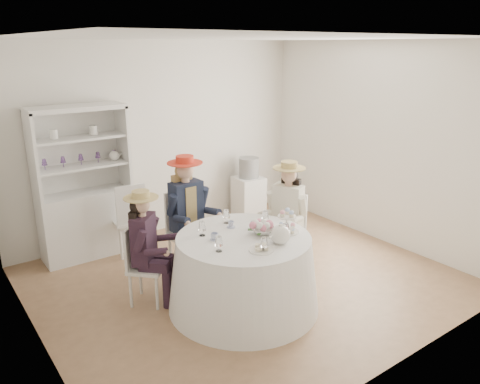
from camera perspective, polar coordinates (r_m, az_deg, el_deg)
ground at (r=5.59m, az=0.61°, el=-10.57°), size 4.50×4.50×0.00m
ceiling at (r=4.94m, az=0.72°, el=18.29°), size 4.50×4.50×0.00m
wall_back at (r=6.77m, az=-9.59°, el=6.34°), size 4.50×0.00×4.50m
wall_front at (r=3.77m, az=19.22°, el=-3.41°), size 4.50×0.00×4.50m
wall_left at (r=4.21m, az=-24.67°, el=-1.87°), size 0.00×4.50×4.50m
wall_right at (r=6.66m, az=16.44°, el=5.69°), size 0.00×4.50×4.50m
tea_table at (r=4.90m, az=0.43°, el=-9.72°), size 1.57×1.57×0.79m
hutch at (r=6.28m, az=-18.34°, el=-1.43°), size 1.18×0.53×1.94m
side_table at (r=7.42m, az=1.05°, el=-0.61°), size 0.45×0.45×0.65m
hatbox at (r=7.29m, az=1.07°, el=2.99°), size 0.39×0.39×0.31m
guest_left at (r=4.93m, az=-11.41°, el=-5.90°), size 0.53×0.53×1.24m
guest_mid at (r=5.48m, az=-6.42°, el=-1.99°), size 0.52×0.54×1.44m
guest_right at (r=5.58m, az=5.74°, el=-2.21°), size 0.57×0.51×1.35m
spare_chair at (r=6.17m, az=-13.29°, el=-2.96°), size 0.45×0.45×0.98m
teacup_a at (r=4.65m, az=-3.11°, el=-5.50°), size 0.08×0.08×0.06m
teacup_b at (r=4.95m, az=-1.11°, el=-4.02°), size 0.08×0.08×0.06m
teacup_c at (r=4.93m, az=1.79°, el=-4.06°), size 0.10×0.10×0.07m
flower_bowl at (r=4.79m, az=2.77°, el=-4.81°), size 0.28×0.28×0.06m
flower_arrangement at (r=4.75m, az=2.73°, el=-4.11°), size 0.20×0.20×0.08m
table_teapot at (r=4.57m, az=4.97°, el=-5.21°), size 0.27×0.19×0.20m
sandwich_plate at (r=4.43m, az=2.61°, el=-6.95°), size 0.24×0.24×0.05m
cupcake_stand at (r=4.84m, az=5.72°, el=-3.91°), size 0.25×0.25×0.24m
stemware_set at (r=4.70m, az=0.45°, el=-4.61°), size 0.87×0.91×0.15m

